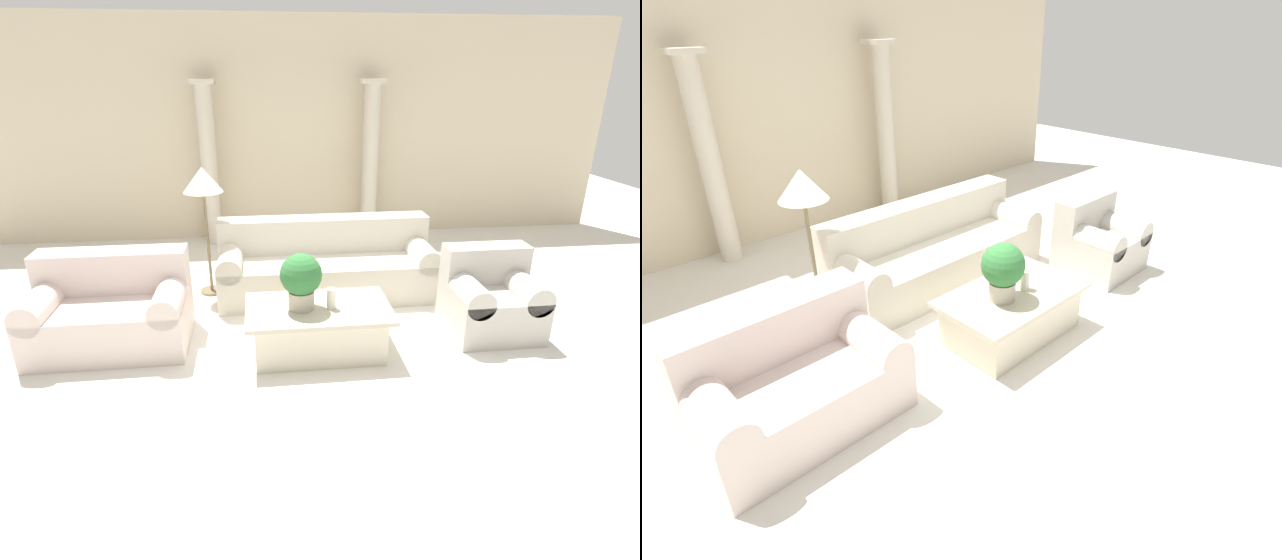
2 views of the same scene
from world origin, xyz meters
TOP-DOWN VIEW (x-y plane):
  - ground_plane at (0.00, 0.00)m, footprint 16.00×16.00m
  - wall_back at (0.00, 3.34)m, footprint 10.00×0.06m
  - sofa_long at (0.25, 0.94)m, footprint 2.46×0.89m
  - loveseat at (-1.92, -0.00)m, footprint 1.41×0.89m
  - coffee_table at (-0.00, -0.38)m, footprint 1.32×0.79m
  - potted_plant at (-0.15, -0.39)m, footprint 0.38×0.38m
  - pillar_candle at (0.11, -0.42)m, footprint 0.08×0.08m
  - floor_lamp at (-1.10, 1.11)m, footprint 0.44×0.44m
  - column_left at (-1.20, 3.03)m, footprint 0.33×0.33m
  - column_right at (1.19, 3.03)m, footprint 0.33×0.33m
  - armchair at (1.76, -0.17)m, footprint 0.85×0.79m

SIDE VIEW (x-z plane):
  - ground_plane at x=0.00m, z-range 0.00..0.00m
  - coffee_table at x=0.00m, z-range 0.01..0.46m
  - sofa_long at x=0.25m, z-range -0.08..0.77m
  - armchair at x=1.76m, z-range -0.06..0.77m
  - loveseat at x=-1.92m, z-range -0.08..0.78m
  - pillar_candle at x=0.11m, z-range 0.45..0.64m
  - potted_plant at x=-0.15m, z-range 0.49..1.00m
  - column_left at x=-1.20m, z-range 0.03..2.37m
  - column_right at x=1.19m, z-range 0.03..2.37m
  - floor_lamp at x=-1.10m, z-range 0.53..2.01m
  - wall_back at x=0.00m, z-range 0.00..3.20m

